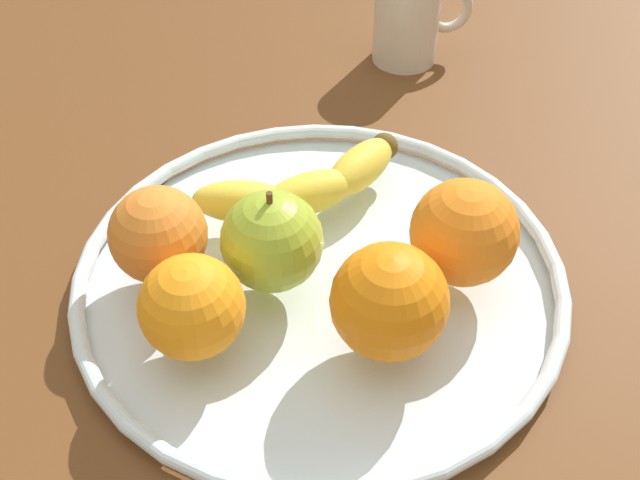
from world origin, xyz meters
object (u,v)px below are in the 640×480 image
(fruit_bowl, at_px, (320,277))
(orange_front_left, at_px, (158,235))
(orange_back_left, at_px, (464,232))
(apple, at_px, (273,243))
(orange_back_right, at_px, (389,302))
(orange_front_right, at_px, (192,307))
(banana, at_px, (308,185))
(ambient_mug, at_px, (409,19))

(fruit_bowl, xyz_separation_m, orange_front_left, (-0.11, 0.03, 0.04))
(orange_back_left, xyz_separation_m, orange_front_left, (-0.21, 0.05, -0.00))
(fruit_bowl, height_order, orange_front_left, orange_front_left)
(apple, xyz_separation_m, orange_back_right, (0.06, -0.07, 0.00))
(orange_back_left, height_order, orange_front_left, orange_back_left)
(orange_back_right, relative_size, orange_front_right, 1.11)
(fruit_bowl, height_order, banana, banana)
(fruit_bowl, relative_size, orange_front_left, 5.19)
(orange_back_left, bearing_deg, orange_front_right, -173.38)
(orange_back_right, relative_size, orange_back_left, 1.01)
(apple, bearing_deg, fruit_bowl, 3.79)
(orange_back_right, height_order, orange_front_right, orange_back_right)
(orange_back_right, xyz_separation_m, ambient_mug, (0.13, 0.37, -0.01))
(apple, xyz_separation_m, orange_front_left, (-0.08, 0.03, -0.00))
(orange_back_right, height_order, orange_back_left, orange_back_right)
(apple, height_order, orange_front_left, apple)
(apple, xyz_separation_m, orange_front_right, (-0.06, -0.04, -0.00))
(orange_front_left, bearing_deg, apple, -20.00)
(orange_front_right, relative_size, ambient_mug, 0.69)
(orange_front_left, bearing_deg, fruit_bowl, -13.00)
(orange_back_right, bearing_deg, banana, 97.84)
(banana, bearing_deg, orange_back_left, -59.03)
(apple, distance_m, orange_back_left, 0.13)
(ambient_mug, bearing_deg, orange_front_left, -135.57)
(apple, distance_m, orange_front_right, 0.08)
(orange_back_left, height_order, orange_front_right, orange_back_left)
(banana, bearing_deg, ambient_mug, 43.70)
(fruit_bowl, bearing_deg, ambient_mug, 61.34)
(ambient_mug, bearing_deg, orange_front_right, -127.07)
(orange_back_right, bearing_deg, orange_front_left, 144.35)
(orange_back_right, distance_m, ambient_mug, 0.39)
(fruit_bowl, bearing_deg, orange_front_left, 167.00)
(banana, bearing_deg, orange_front_right, -141.49)
(orange_back_right, height_order, ambient_mug, orange_back_right)
(fruit_bowl, xyz_separation_m, ambient_mug, (0.16, 0.29, 0.04))
(orange_back_left, relative_size, orange_front_left, 1.10)
(orange_front_left, bearing_deg, ambient_mug, 44.43)
(banana, relative_size, orange_front_right, 2.62)
(orange_front_left, bearing_deg, orange_back_right, -35.65)
(orange_back_right, relative_size, ambient_mug, 0.77)
(orange_back_right, distance_m, orange_front_right, 0.13)
(apple, distance_m, ambient_mug, 0.35)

